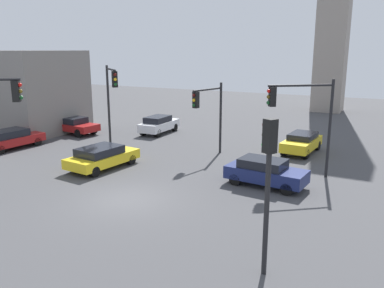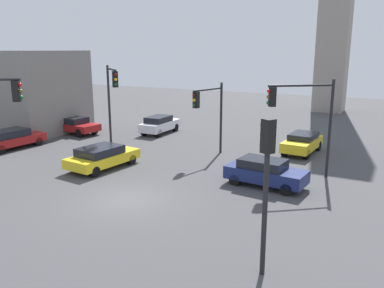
# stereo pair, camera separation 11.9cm
# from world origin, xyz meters

# --- Properties ---
(ground_plane) EXTENTS (96.60, 96.60, 0.00)m
(ground_plane) POSITION_xyz_m (0.00, 0.00, 0.00)
(ground_plane) COLOR #424244
(traffic_light_1) EXTENTS (0.86, 2.84, 4.74)m
(traffic_light_1) POSITION_xyz_m (-0.01, 8.74, 3.29)
(traffic_light_1) COLOR black
(traffic_light_1) RESTS_ON ground_plane
(traffic_light_2) EXTENTS (0.49, 0.43, 4.90)m
(traffic_light_2) POSITION_xyz_m (7.57, -3.06, 3.43)
(traffic_light_2) COLOR black
(traffic_light_2) RESTS_ON ground_plane
(traffic_light_3) EXTENTS (2.42, 2.12, 5.80)m
(traffic_light_3) POSITION_xyz_m (-6.15, 6.75, 4.11)
(traffic_light_3) COLOR black
(traffic_light_3) RESTS_ON ground_plane
(traffic_light_4) EXTENTS (2.96, 2.31, 5.34)m
(traffic_light_4) POSITION_xyz_m (6.32, 6.85, 3.78)
(traffic_light_4) COLOR black
(traffic_light_4) RESTS_ON ground_plane
(car_0) EXTENTS (2.41, 4.54, 1.32)m
(car_0) POSITION_xyz_m (-4.36, 3.44, 0.70)
(car_0) COLOR yellow
(car_0) RESTS_ON ground_plane
(car_1) EXTENTS (2.03, 4.14, 1.34)m
(car_1) POSITION_xyz_m (5.20, 12.55, 0.73)
(car_1) COLOR yellow
(car_1) RESTS_ON ground_plane
(car_2) EXTENTS (4.17, 2.06, 1.40)m
(car_2) POSITION_xyz_m (5.08, 4.91, 0.74)
(car_2) COLOR navy
(car_2) RESTS_ON ground_plane
(car_3) EXTENTS (4.67, 2.19, 1.39)m
(car_3) POSITION_xyz_m (-13.15, 10.05, 0.75)
(car_3) COLOR maroon
(car_3) RESTS_ON ground_plane
(car_4) EXTENTS (1.76, 4.07, 1.46)m
(car_4) POSITION_xyz_m (-6.81, 13.49, 0.77)
(car_4) COLOR silver
(car_4) RESTS_ON ground_plane
(car_5) EXTENTS (2.12, 4.47, 1.37)m
(car_5) POSITION_xyz_m (-13.21, 4.16, 0.72)
(car_5) COLOR maroon
(car_5) RESTS_ON ground_plane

